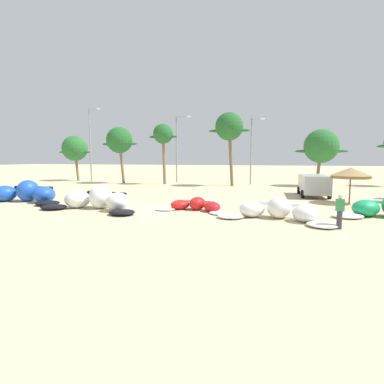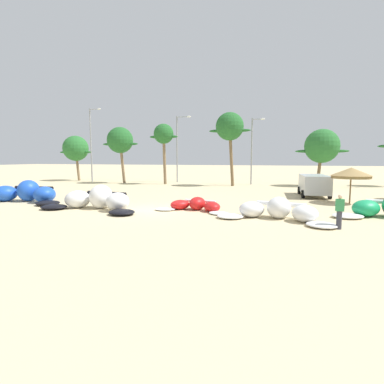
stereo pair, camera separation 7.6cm
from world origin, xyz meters
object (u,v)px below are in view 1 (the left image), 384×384
kite_left (97,200)px  beach_umbrella_near_van (351,173)px  palm_leftmost (75,149)px  lamppost_west_center (178,145)px  kite_center (277,211)px  kite_far_left (24,194)px  lamppost_east_center (252,147)px  kite_left_of_center (196,205)px  parked_van (313,184)px  palm_left_of_gap (163,135)px  person_near_kites (340,212)px  palm_center_left (229,127)px  palm_center_right (321,146)px  lamppost_west (91,141)px  palm_left (119,141)px

kite_left → beach_umbrella_near_van: 17.87m
palm_leftmost → lamppost_west_center: lamppost_west_center is taller
kite_center → kite_far_left: bearing=174.9°
kite_far_left → lamppost_east_center: 25.88m
kite_left_of_center → parked_van: 12.68m
kite_far_left → palm_left_of_gap: bearing=76.8°
parked_van → lamppost_east_center: (-6.18, 10.85, 3.54)m
kite_center → person_near_kites: person_near_kites is taller
person_near_kites → palm_left_of_gap: (-16.91, 21.31, 5.38)m
palm_left_of_gap → palm_center_left: bearing=-1.7°
palm_center_left → lamppost_west_center: (-7.72, 3.98, -1.83)m
kite_far_left → kite_center: bearing=-5.1°
kite_left → person_near_kites: size_ratio=4.43×
palm_left_of_gap → palm_center_right: palm_left_of_gap is taller
palm_leftmost → palm_left_of_gap: palm_left_of_gap is taller
person_near_kites → palm_leftmost: 39.95m
kite_left_of_center → lamppost_west: lamppost_west is taller
beach_umbrella_near_van → palm_left_of_gap: palm_left_of_gap is taller
parked_van → palm_left_of_gap: (-17.08, 8.30, 5.10)m
beach_umbrella_near_van → palm_center_right: 14.78m
palm_left_of_gap → kite_center: bearing=-54.3°
parked_van → palm_center_right: (1.81, 10.67, 3.59)m
parked_van → lamppost_east_center: 12.98m
kite_center → parked_van: bearing=75.5°
kite_center → palm_leftmost: palm_leftmost is taller
palm_center_left → kite_center: bearing=-73.6°
beach_umbrella_near_van → palm_left: palm_left is taller
lamppost_east_center → kite_left_of_center: bearing=-94.8°
palm_left → kite_left: bearing=-65.0°
kite_center → lamppost_west: size_ratio=0.62×
palm_left → lamppost_west_center: 7.81m
palm_left → lamppost_east_center: lamppost_east_center is taller
palm_leftmost → kite_center: bearing=-37.4°
person_near_kites → lamppost_east_center: bearing=104.1°
lamppost_west → palm_center_right: bearing=2.5°
parked_van → palm_center_right: palm_center_right is taller
palm_leftmost → lamppost_west_center: 15.67m
kite_far_left → palm_left: (-1.89, 18.01, 4.98)m
lamppost_east_center → kite_left: bearing=-109.8°
palm_center_left → kite_left: bearing=-105.9°
palm_center_left → lamppost_east_center: size_ratio=1.05×
palm_center_left → palm_center_right: size_ratio=1.29×
kite_far_left → beach_umbrella_near_van: bearing=14.1°
kite_far_left → lamppost_west: bearing=109.9°
kite_far_left → lamppost_west_center: bearing=77.3°
beach_umbrella_near_van → kite_left_of_center: bearing=-149.1°
palm_leftmost → lamppost_east_center: lamppost_east_center is taller
kite_left_of_center → palm_leftmost: palm_leftmost is taller
palm_left → palm_left_of_gap: size_ratio=0.97×
kite_center → beach_umbrella_near_van: (5.04, 7.50, 1.77)m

